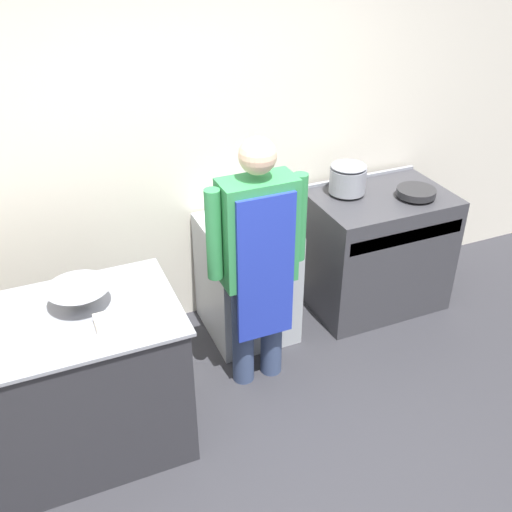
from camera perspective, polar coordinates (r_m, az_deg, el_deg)
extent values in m
plane|color=#2D2D33|center=(3.47, 6.03, -21.28)|extent=(14.00, 14.00, 0.00)
cube|color=silver|center=(4.04, -5.46, 10.91)|extent=(8.00, 0.05, 2.70)
cube|color=#2D2D33|center=(3.48, -16.96, -11.88)|extent=(1.15, 0.73, 0.89)
cube|color=gray|center=(3.19, -18.21, -5.85)|extent=(1.20, 0.76, 0.02)
cube|color=#38383D|center=(4.58, 11.32, 0.55)|extent=(0.99, 0.69, 0.90)
cube|color=gray|center=(4.21, 14.14, 1.82)|extent=(0.91, 0.03, 0.10)
cube|color=gray|center=(4.62, 9.68, 7.43)|extent=(0.99, 0.03, 0.02)
cube|color=#A8ADB2|center=(4.21, -0.89, -2.18)|extent=(0.57, 0.64, 0.85)
cube|color=silver|center=(3.95, 0.82, -3.95)|extent=(0.49, 0.02, 0.60)
cylinder|color=#38476B|center=(3.80, -1.26, -7.27)|extent=(0.14, 0.14, 0.76)
cylinder|color=#38476B|center=(3.86, 1.49, -6.55)|extent=(0.14, 0.14, 0.76)
cube|color=#338C4C|center=(3.44, 0.14, 2.37)|extent=(0.44, 0.22, 0.65)
cube|color=#2338B2|center=(3.44, 0.94, -1.40)|extent=(0.35, 0.02, 0.94)
cylinder|color=#338C4C|center=(3.34, -4.05, 1.99)|extent=(0.09, 0.09, 0.55)
cylinder|color=#338C4C|center=(3.52, 4.12, 3.65)|extent=(0.09, 0.09, 0.55)
sphere|color=beige|center=(3.24, 0.15, 9.53)|extent=(0.21, 0.21, 0.21)
cone|color=gray|center=(3.21, -16.46, -3.74)|extent=(0.33, 0.33, 0.12)
cube|color=silver|center=(3.05, -14.07, -6.14)|extent=(0.11, 0.11, 0.06)
cylinder|color=gray|center=(4.30, 8.72, 7.15)|extent=(0.26, 0.26, 0.18)
ellipsoid|color=gray|center=(4.26, 8.83, 8.46)|extent=(0.25, 0.25, 0.05)
cylinder|color=#262628|center=(4.38, 15.01, 5.91)|extent=(0.28, 0.28, 0.05)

